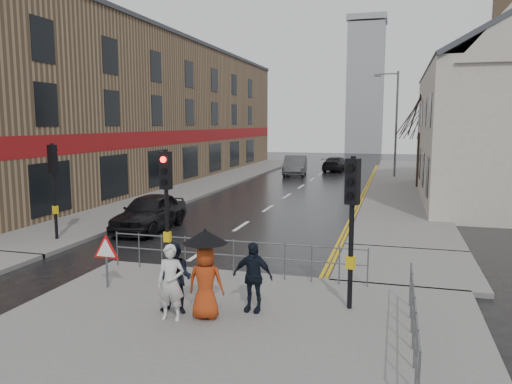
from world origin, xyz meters
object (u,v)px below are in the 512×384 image
Objects in this scene: pedestrian_d at (253,277)px; car_mid at (295,165)px; car_parked at (150,212)px; pedestrian_a at (171,282)px; pedestrian_b at (176,278)px; pedestrian_with_umbrella at (206,269)px.

car_mid is (-5.05, 30.08, -0.11)m from pedestrian_d.
pedestrian_d is at bearing -50.41° from car_parked.
car_parked is (-6.44, 7.52, -0.19)m from pedestrian_d.
car_parked is (-4.94, 8.47, -0.22)m from pedestrian_a.
pedestrian_a reaches higher than car_parked.
pedestrian_b reaches higher than car_parked.
car_mid reaches higher than car_parked.
car_parked is at bearing -100.25° from car_mid.
pedestrian_with_umbrella is at bearing -88.91° from car_mid.
car_mid is (1.40, 22.56, 0.08)m from car_parked.
pedestrian_a reaches higher than car_mid.
pedestrian_a is 31.22m from car_mid.
pedestrian_b is (-0.07, 0.37, -0.03)m from pedestrian_a.
pedestrian_a is at bearing -144.01° from pedestrian_d.
pedestrian_b is 0.81× the size of pedestrian_with_umbrella.
pedestrian_with_umbrella is 0.39× the size of car_mid.
pedestrian_a is 0.33× the size of car_mid.
pedestrian_d is at bearing 38.89° from pedestrian_with_umbrella.
pedestrian_a is 0.38× the size of car_parked.
pedestrian_with_umbrella is (0.74, -0.10, 0.30)m from pedestrian_b.
pedestrian_b is at bearing -59.95° from car_parked.
pedestrian_b reaches higher than car_mid.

